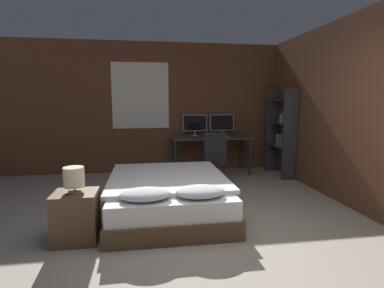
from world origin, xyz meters
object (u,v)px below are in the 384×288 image
object	(u,v)px
computer_mouse	(227,137)
bed	(168,195)
desk	(211,141)
nightstand	(76,217)
monitor_right	(222,123)
office_chair	(213,164)
bedside_lamp	(74,177)
keyboard	(213,138)
bookshelf	(283,130)
monitor_left	(195,124)

from	to	relation	value
computer_mouse	bed	bearing A→B (deg)	-125.14
desk	computer_mouse	world-z (taller)	computer_mouse
desk	nightstand	bearing A→B (deg)	-127.03
monitor_right	office_chair	size ratio (longest dim) A/B	0.54
bedside_lamp	monitor_right	bearing A→B (deg)	51.46
keyboard	bookshelf	bearing A→B (deg)	-9.74
computer_mouse	bedside_lamp	bearing A→B (deg)	-132.98
keyboard	computer_mouse	size ratio (longest dim) A/B	5.62
bed	office_chair	bearing A→B (deg)	55.18
desk	monitor_right	distance (m)	0.50
computer_mouse	office_chair	xyz separation A→B (m)	(-0.40, -0.55, -0.41)
monitor_right	bookshelf	bearing A→B (deg)	-32.35
office_chair	monitor_right	bearing A→B (deg)	67.73
nightstand	monitor_right	size ratio (longest dim) A/B	1.05
nightstand	bed	bearing A→B (deg)	32.21
bedside_lamp	bed	bearing A→B (deg)	32.21
monitor_left	office_chair	xyz separation A→B (m)	(0.18, -1.00, -0.65)
monitor_left	keyboard	distance (m)	0.58
monitor_left	nightstand	bearing A→B (deg)	-120.97
desk	bed	bearing A→B (deg)	-116.32
nightstand	monitor_left	distance (m)	3.56
monitor_left	bookshelf	xyz separation A→B (m)	(1.65, -0.67, -0.10)
keyboard	bookshelf	xyz separation A→B (m)	(1.36, -0.23, 0.15)
keyboard	monitor_right	bearing A→B (deg)	56.36
nightstand	bookshelf	xyz separation A→B (m)	(3.44, 2.31, 0.65)
nightstand	office_chair	distance (m)	2.80
desk	bookshelf	world-z (taller)	bookshelf
computer_mouse	bookshelf	xyz separation A→B (m)	(1.07, -0.23, 0.14)
bed	nightstand	distance (m)	1.23
desk	keyboard	xyz separation A→B (m)	(0.00, -0.22, 0.10)
monitor_left	computer_mouse	xyz separation A→B (m)	(0.58, -0.44, -0.24)
monitor_right	office_chair	world-z (taller)	monitor_right
monitor_right	keyboard	size ratio (longest dim) A/B	1.32
nightstand	bookshelf	world-z (taller)	bookshelf
bedside_lamp	monitor_left	world-z (taller)	monitor_left
bed	monitor_left	xyz separation A→B (m)	(0.75, 2.33, 0.77)
bedside_lamp	monitor_left	distance (m)	3.50
office_chair	bed	bearing A→B (deg)	-124.82
nightstand	monitor_right	world-z (taller)	monitor_right
monitor_left	monitor_right	xyz separation A→B (m)	(0.59, 0.00, 0.00)
bedside_lamp	keyboard	world-z (taller)	bedside_lamp
bed	bookshelf	xyz separation A→B (m)	(2.40, 1.66, 0.67)
bed	computer_mouse	size ratio (longest dim) A/B	28.20
bed	bedside_lamp	xyz separation A→B (m)	(-1.04, -0.66, 0.46)
keyboard	nightstand	bearing A→B (deg)	-129.32
monitor_left	bookshelf	size ratio (longest dim) A/B	0.30
desk	keyboard	distance (m)	0.24
desk	monitor_left	xyz separation A→B (m)	(-0.29, 0.22, 0.34)
bedside_lamp	computer_mouse	xyz separation A→B (m)	(2.37, 2.55, 0.08)
nightstand	desk	xyz separation A→B (m)	(2.09, 2.76, 0.41)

